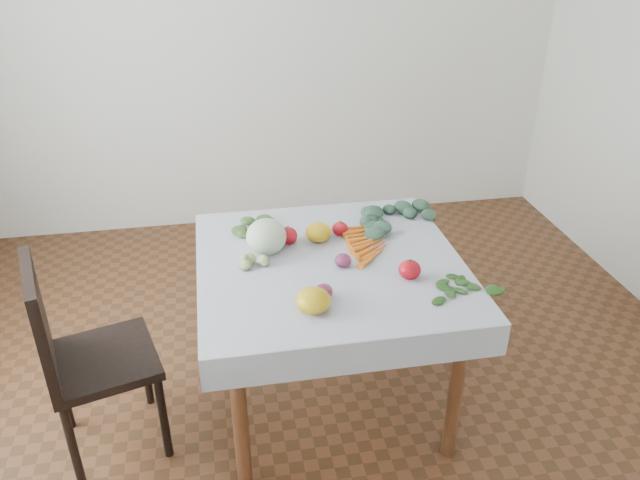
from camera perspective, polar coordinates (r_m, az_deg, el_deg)
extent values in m
plane|color=brown|center=(3.12, 0.82, -14.02)|extent=(4.00, 4.00, 0.00)
cube|color=white|center=(4.35, -4.41, 18.37)|extent=(4.00, 0.04, 2.70)
cube|color=brown|center=(2.68, 0.93, -2.46)|extent=(1.00, 1.00, 0.04)
cylinder|color=brown|center=(2.52, -7.33, -15.85)|extent=(0.06, 0.06, 0.71)
cylinder|color=brown|center=(2.68, 12.30, -13.24)|extent=(0.06, 0.06, 0.71)
cylinder|color=brown|center=(3.22, -8.41, -4.92)|extent=(0.06, 0.06, 0.71)
cylinder|color=brown|center=(3.34, 6.84, -3.43)|extent=(0.06, 0.06, 0.71)
cube|color=silver|center=(2.67, 0.93, -2.04)|extent=(1.12, 1.12, 0.01)
cube|color=black|center=(2.76, -19.26, -10.35)|extent=(0.52, 0.52, 0.04)
cube|color=black|center=(2.62, -24.23, -6.92)|extent=(0.15, 0.42, 0.46)
cylinder|color=black|center=(2.78, -21.66, -17.14)|extent=(0.04, 0.04, 0.43)
cylinder|color=black|center=(2.79, -14.12, -15.46)|extent=(0.04, 0.04, 0.43)
cylinder|color=black|center=(3.05, -22.46, -12.56)|extent=(0.04, 0.04, 0.43)
cylinder|color=black|center=(3.06, -15.71, -11.08)|extent=(0.04, 0.04, 0.43)
ellipsoid|color=silver|center=(2.71, -4.92, 0.32)|extent=(0.20, 0.20, 0.16)
ellipsoid|color=red|center=(2.78, -3.73, 0.18)|extent=(0.09, 0.09, 0.07)
ellipsoid|color=red|center=(2.87, 1.85, 1.03)|extent=(0.10, 0.10, 0.06)
ellipsoid|color=red|center=(2.80, -2.95, 0.40)|extent=(0.09, 0.09, 0.08)
ellipsoid|color=red|center=(2.56, 8.20, -2.70)|extent=(0.11, 0.11, 0.08)
ellipsoid|color=yellow|center=(2.81, -0.14, 0.73)|extent=(0.12, 0.12, 0.08)
ellipsoid|color=yellow|center=(2.34, -0.61, -5.55)|extent=(0.17, 0.17, 0.09)
ellipsoid|color=#561830|center=(2.62, 2.12, -1.87)|extent=(0.08, 0.08, 0.06)
ellipsoid|color=#561830|center=(2.42, 0.34, -4.73)|extent=(0.09, 0.09, 0.06)
ellipsoid|color=#AAC06E|center=(2.63, -6.23, -2.09)|extent=(0.05, 0.05, 0.04)
ellipsoid|color=#AAC06E|center=(2.64, -6.84, -2.03)|extent=(0.05, 0.05, 0.04)
ellipsoid|color=#AAC06E|center=(2.61, -6.27, -2.38)|extent=(0.05, 0.05, 0.04)
ellipsoid|color=#AAC06E|center=(2.66, -5.89, -1.74)|extent=(0.05, 0.05, 0.04)
ellipsoid|color=#AAC06E|center=(2.62, -7.74, -2.34)|extent=(0.05, 0.05, 0.04)
cone|color=orange|center=(2.92, 3.76, 1.15)|extent=(0.21, 0.05, 0.03)
cone|color=orange|center=(2.89, 3.91, 0.85)|extent=(0.21, 0.07, 0.03)
cone|color=orange|center=(2.86, 4.08, 0.54)|extent=(0.21, 0.08, 0.03)
cone|color=orange|center=(2.83, 4.24, 0.22)|extent=(0.21, 0.10, 0.03)
cone|color=orange|center=(2.80, 4.41, -0.10)|extent=(0.20, 0.12, 0.03)
cone|color=orange|center=(2.78, 4.58, -0.43)|extent=(0.20, 0.13, 0.03)
cone|color=orange|center=(2.75, 4.75, -0.76)|extent=(0.19, 0.15, 0.03)
cone|color=orange|center=(2.72, 4.93, -1.10)|extent=(0.18, 0.16, 0.03)
cone|color=orange|center=(2.69, 5.11, -1.45)|extent=(0.17, 0.17, 0.03)
ellipsoid|color=#32523C|center=(3.00, 7.39, 1.98)|extent=(0.08, 0.08, 0.05)
ellipsoid|color=#32523C|center=(3.01, 6.24, 2.09)|extent=(0.08, 0.08, 0.05)
ellipsoid|color=#32523C|center=(2.96, 7.23, 1.58)|extent=(0.08, 0.08, 0.05)
ellipsoid|color=#32523C|center=(3.05, 7.41, 2.37)|extent=(0.08, 0.08, 0.05)
ellipsoid|color=#32523C|center=(2.96, 5.48, 1.72)|extent=(0.08, 0.08, 0.05)
ellipsoid|color=#32523C|center=(2.98, 8.61, 1.71)|extent=(0.08, 0.08, 0.05)
ellipsoid|color=#32523C|center=(3.06, 5.93, 2.61)|extent=(0.08, 0.08, 0.05)
ellipsoid|color=#32523C|center=(2.91, 6.33, 1.09)|extent=(0.08, 0.08, 0.05)
ellipsoid|color=#32523C|center=(3.07, 9.00, 2.44)|extent=(0.08, 0.08, 0.05)
ellipsoid|color=#32523C|center=(3.00, 4.10, 2.13)|extent=(0.08, 0.08, 0.05)
ellipsoid|color=#32523C|center=(2.91, 8.89, 1.00)|extent=(0.08, 0.08, 0.05)
ellipsoid|color=#32523C|center=(3.13, 7.11, 3.14)|extent=(0.08, 0.08, 0.05)
ellipsoid|color=#235019|center=(2.57, 13.23, -4.02)|extent=(0.06, 0.04, 0.01)
ellipsoid|color=#235019|center=(2.55, 12.28, -4.10)|extent=(0.06, 0.04, 0.01)
ellipsoid|color=#235019|center=(2.54, 13.48, -4.42)|extent=(0.06, 0.04, 0.01)
ellipsoid|color=#235019|center=(2.59, 12.85, -3.68)|extent=(0.06, 0.04, 0.01)
ellipsoid|color=#235019|center=(2.52, 12.13, -4.54)|extent=(0.06, 0.04, 0.01)
ellipsoid|color=#235019|center=(2.57, 14.25, -4.09)|extent=(0.06, 0.04, 0.01)
ellipsoid|color=#235019|center=(2.58, 11.62, -3.69)|extent=(0.06, 0.04, 0.01)
ellipsoid|color=#235019|center=(2.50, 13.31, -4.96)|extent=(0.06, 0.04, 0.01)
ellipsoid|color=#235019|center=(2.62, 13.83, -3.40)|extent=(0.06, 0.04, 0.01)
ellipsoid|color=#235019|center=(2.52, 10.84, -4.38)|extent=(0.06, 0.04, 0.01)
ellipsoid|color=#235019|center=(2.54, 15.03, -4.65)|extent=(0.06, 0.04, 0.01)
ellipsoid|color=#235019|center=(2.63, 11.94, -3.06)|extent=(0.06, 0.04, 0.01)
ellipsoid|color=#235019|center=(2.47, 11.97, -5.33)|extent=(0.06, 0.04, 0.01)
ellipsoid|color=#235019|center=(2.62, 15.38, -3.60)|extent=(0.06, 0.04, 0.01)
ellipsoid|color=#4F7535|center=(2.96, -5.67, 1.45)|extent=(0.06, 0.06, 0.03)
ellipsoid|color=#4F7535|center=(2.96, -6.54, 1.43)|extent=(0.06, 0.06, 0.03)
ellipsoid|color=#4F7535|center=(2.93, -5.64, 1.12)|extent=(0.06, 0.06, 0.03)
ellipsoid|color=#4F7535|center=(2.99, -5.71, 1.76)|extent=(0.06, 0.06, 0.03)
ellipsoid|color=#4F7535|center=(2.93, -7.09, 1.07)|extent=(0.06, 0.06, 0.03)
ellipsoid|color=#4F7535|center=(2.95, -4.53, 1.35)|extent=(0.06, 0.06, 0.03)
ellipsoid|color=#4F7535|center=(3.01, -7.00, 1.83)|extent=(0.06, 0.06, 0.03)
ellipsoid|color=#4F7535|center=(2.88, -6.22, 0.63)|extent=(0.06, 0.06, 0.03)
ellipsoid|color=#4F7535|center=(3.01, -4.40, 1.99)|extent=(0.06, 0.06, 0.03)
ellipsoid|color=#4F7535|center=(2.96, -8.39, 1.26)|extent=(0.06, 0.06, 0.03)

